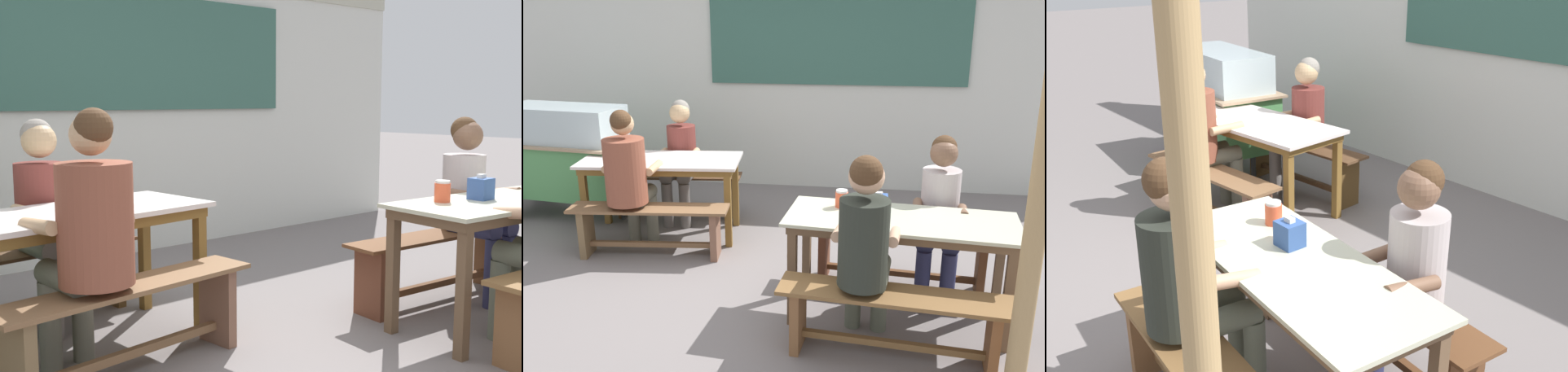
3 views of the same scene
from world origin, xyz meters
TOP-DOWN VIEW (x-y plane):
  - ground_plane at (0.00, 0.00)m, footprint 40.00×40.00m
  - backdrop_wall at (0.02, 2.90)m, footprint 7.60×0.23m
  - dining_table_far at (-1.05, 1.04)m, footprint 1.56×0.81m
  - dining_table_near at (1.14, -0.27)m, footprint 1.63×0.77m
  - bench_far_back at (-1.10, 1.56)m, footprint 1.42×0.42m
  - bench_far_front at (-0.99, 0.53)m, footprint 1.43×0.43m
  - bench_near_back at (1.19, 0.24)m, footprint 1.49×0.42m
  - person_left_back_turned at (-1.18, 0.57)m, footprint 0.48×0.57m
  - person_right_near_table at (1.45, 0.14)m, footprint 0.43×0.53m
  - person_center_facing at (-1.01, 1.50)m, footprint 0.42×0.52m
  - tissue_box at (0.99, -0.19)m, footprint 0.13×0.11m
  - condiment_jar at (0.73, -0.10)m, footprint 0.09×0.09m

SIDE VIEW (x-z plane):
  - ground_plane at x=0.00m, z-range 0.00..0.00m
  - bench_far_back at x=-1.10m, z-range 0.06..0.53m
  - bench_near_back at x=1.19m, z-range 0.07..0.53m
  - bench_far_front at x=-0.99m, z-range 0.07..0.53m
  - dining_table_near at x=1.14m, z-range 0.30..1.07m
  - dining_table_far at x=-1.05m, z-range 0.30..1.07m
  - person_right_near_table at x=1.45m, z-range 0.09..1.34m
  - person_center_facing at x=-1.01m, z-range 0.09..1.35m
  - person_left_back_turned at x=-1.18m, z-range 0.09..1.42m
  - condiment_jar at x=0.73m, z-range 0.77..0.90m
  - tissue_box at x=0.99m, z-range 0.76..0.92m
  - backdrop_wall at x=0.02m, z-range 0.07..2.71m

